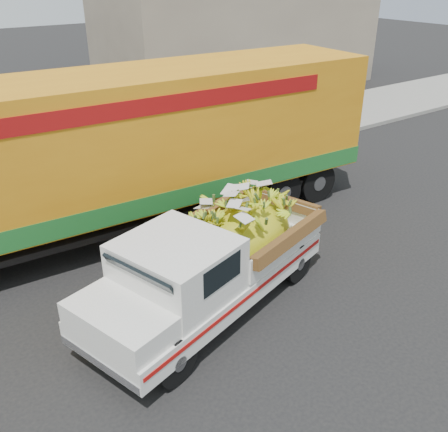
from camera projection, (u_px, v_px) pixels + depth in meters
ground at (113, 346)px, 8.57m from camera, size 100.00×100.00×0.00m
curb at (17, 215)px, 12.88m from camera, size 60.00×0.25×0.15m
building_right at (240, 26)px, 25.32m from camera, size 14.00×6.00×6.00m
pickup_truck at (221, 256)px, 9.37m from camera, size 5.45×3.23×1.80m
semi_trailer at (138, 147)px, 11.42m from camera, size 12.04×3.19×3.80m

